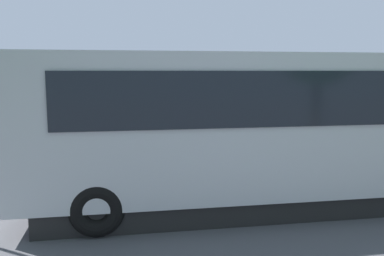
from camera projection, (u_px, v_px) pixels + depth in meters
The scene contains 11 objects.
ground_plane at pixel (172, 158), 13.73m from camera, with size 80.00×80.00×0.00m, color #4C4C51.
tour_bus at pixel (272, 131), 8.71m from camera, with size 10.55×3.15×3.25m.
spectator_far_left at pixel (263, 138), 11.53m from camera, with size 0.58×0.36×1.72m.
spectator_left at pixel (229, 138), 11.58m from camera, with size 0.58×0.35×1.70m.
spectator_centre at pixel (187, 140), 11.38m from camera, with size 0.58×0.38×1.69m.
parked_motorcycle_silver at pixel (336, 158), 11.51m from camera, with size 2.03×0.72×0.99m.
stunt_motorcycle at pixel (128, 133), 15.30m from camera, with size 2.00×0.83×1.23m.
traffic_cone at pixel (181, 136), 16.59m from camera, with size 0.34×0.34×0.63m.
bay_line_a at pixel (259, 145), 16.27m from camera, with size 0.20×4.93×0.01m.
bay_line_b at pixel (186, 148), 15.57m from camera, with size 0.20×4.83×0.01m.
bay_line_c at pixel (106, 152), 14.88m from camera, with size 0.19×4.27×0.01m.
Camera 1 is at (2.49, 13.24, 2.90)m, focal length 38.08 mm.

